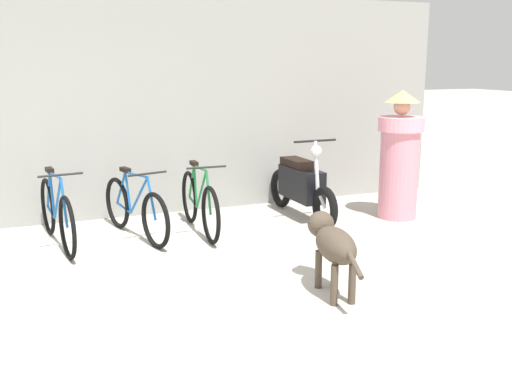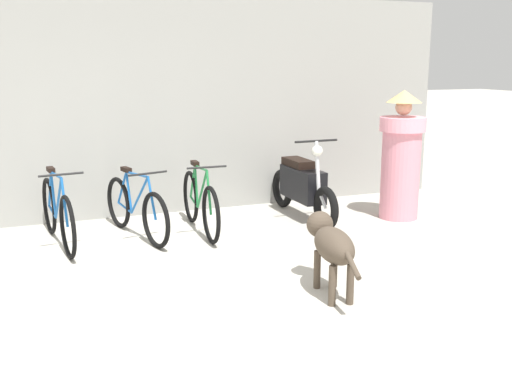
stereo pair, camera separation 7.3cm
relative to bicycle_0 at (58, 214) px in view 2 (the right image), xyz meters
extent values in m
plane|color=#B7B2A5|center=(0.81, -2.21, -0.36)|extent=(60.00, 60.00, 0.00)
cube|color=gray|center=(0.81, 1.08, 1.08)|extent=(9.69, 0.20, 2.89)
torus|color=black|center=(0.06, -0.53, -0.02)|extent=(0.13, 0.68, 0.68)
torus|color=black|center=(-0.06, 0.52, -0.02)|extent=(0.13, 0.68, 0.68)
cylinder|color=#1959A5|center=(0.01, -0.12, 0.20)|extent=(0.09, 0.52, 0.56)
cylinder|color=#1959A5|center=(-0.02, 0.18, 0.18)|extent=(0.04, 0.14, 0.51)
cylinder|color=#1959A5|center=(0.01, -0.07, 0.45)|extent=(0.10, 0.61, 0.06)
cylinder|color=#1959A5|center=(-0.04, 0.33, -0.05)|extent=(0.08, 0.40, 0.08)
cylinder|color=#1959A5|center=(-0.05, 0.38, 0.20)|extent=(0.07, 0.32, 0.47)
cylinder|color=#1959A5|center=(0.05, -0.45, 0.22)|extent=(0.05, 0.19, 0.50)
cube|color=black|center=(-0.03, 0.23, 0.46)|extent=(0.09, 0.19, 0.05)
cylinder|color=black|center=(0.05, -0.37, 0.51)|extent=(0.46, 0.08, 0.02)
torus|color=black|center=(0.99, -0.51, -0.05)|extent=(0.20, 0.63, 0.63)
torus|color=black|center=(0.75, 0.48, -0.05)|extent=(0.20, 0.63, 0.63)
cylinder|color=#1959A5|center=(0.90, -0.13, 0.16)|extent=(0.15, 0.50, 0.53)
cylinder|color=#1959A5|center=(0.83, 0.16, 0.14)|extent=(0.06, 0.13, 0.48)
cylinder|color=#1959A5|center=(0.88, -0.08, 0.40)|extent=(0.17, 0.58, 0.06)
cylinder|color=#1959A5|center=(0.79, 0.30, -0.07)|extent=(0.12, 0.38, 0.08)
cylinder|color=#1959A5|center=(0.78, 0.35, 0.17)|extent=(0.10, 0.30, 0.44)
cylinder|color=#1959A5|center=(0.97, -0.44, 0.18)|extent=(0.07, 0.18, 0.47)
cube|color=black|center=(0.81, 0.21, 0.41)|extent=(0.11, 0.19, 0.05)
cylinder|color=black|center=(0.96, -0.36, 0.45)|extent=(0.45, 0.13, 0.02)
torus|color=black|center=(1.61, -0.57, -0.03)|extent=(0.07, 0.66, 0.66)
torus|color=black|center=(1.64, 0.40, -0.03)|extent=(0.07, 0.66, 0.66)
cylinder|color=#1E7238|center=(1.62, -0.19, 0.19)|extent=(0.04, 0.49, 0.55)
cylinder|color=#1E7238|center=(1.63, 0.09, 0.17)|extent=(0.03, 0.13, 0.50)
cylinder|color=#1E7238|center=(1.62, -0.15, 0.43)|extent=(0.05, 0.56, 0.06)
cylinder|color=#1E7238|center=(1.64, 0.22, -0.06)|extent=(0.04, 0.37, 0.08)
cylinder|color=#1E7238|center=(1.64, 0.27, 0.19)|extent=(0.04, 0.29, 0.46)
cylinder|color=#1E7238|center=(1.61, -0.50, 0.21)|extent=(0.03, 0.17, 0.49)
cube|color=black|center=(1.63, 0.13, 0.45)|extent=(0.08, 0.18, 0.05)
cylinder|color=black|center=(1.61, -0.43, 0.49)|extent=(0.46, 0.04, 0.02)
torus|color=black|center=(3.08, -0.55, -0.09)|extent=(0.11, 0.54, 0.54)
torus|color=black|center=(3.06, 0.70, -0.09)|extent=(0.11, 0.54, 0.54)
cube|color=black|center=(3.07, 0.07, 0.09)|extent=(0.29, 0.83, 0.41)
cube|color=black|center=(3.07, 0.22, 0.35)|extent=(0.25, 0.53, 0.10)
cylinder|color=silver|center=(3.07, -0.32, 0.40)|extent=(0.05, 0.14, 0.61)
cylinder|color=silver|center=(3.08, -0.46, 0.00)|extent=(0.04, 0.22, 0.21)
cylinder|color=black|center=(3.07, -0.27, 0.70)|extent=(0.58, 0.04, 0.03)
sphere|color=silver|center=(3.07, -0.30, 0.58)|extent=(0.14, 0.14, 0.14)
ellipsoid|color=#4C3F33|center=(2.14, -2.45, 0.10)|extent=(0.40, 0.70, 0.29)
cylinder|color=#4C3F33|center=(2.09, -2.24, -0.18)|extent=(0.07, 0.07, 0.35)
cylinder|color=#4C3F33|center=(2.25, -2.26, -0.18)|extent=(0.07, 0.07, 0.35)
cylinder|color=#4C3F33|center=(2.03, -2.64, -0.18)|extent=(0.07, 0.07, 0.35)
cylinder|color=#4C3F33|center=(2.19, -2.67, -0.18)|extent=(0.07, 0.07, 0.35)
sphere|color=#4C3F33|center=(2.21, -2.06, 0.18)|extent=(0.29, 0.29, 0.25)
ellipsoid|color=#4C3F33|center=(2.22, -1.95, 0.16)|extent=(0.12, 0.15, 0.09)
cylinder|color=#4C3F33|center=(2.07, -2.90, 0.07)|extent=(0.09, 0.29, 0.16)
cylinder|color=pink|center=(4.25, -0.40, 0.30)|extent=(0.54, 0.54, 1.33)
cylinder|color=#FFA0B2|center=(4.25, -0.40, 0.87)|extent=(0.64, 0.64, 0.18)
sphere|color=tan|center=(4.25, -0.40, 1.09)|extent=(0.23, 0.23, 0.21)
cone|color=tan|center=(4.25, -0.40, 1.23)|extent=(0.49, 0.49, 0.16)
camera|label=1|loc=(-0.39, -6.79, 1.68)|focal=42.00mm
camera|label=2|loc=(-0.32, -6.82, 1.68)|focal=42.00mm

